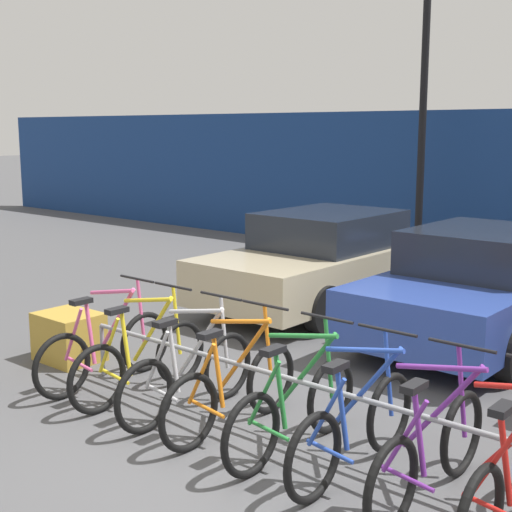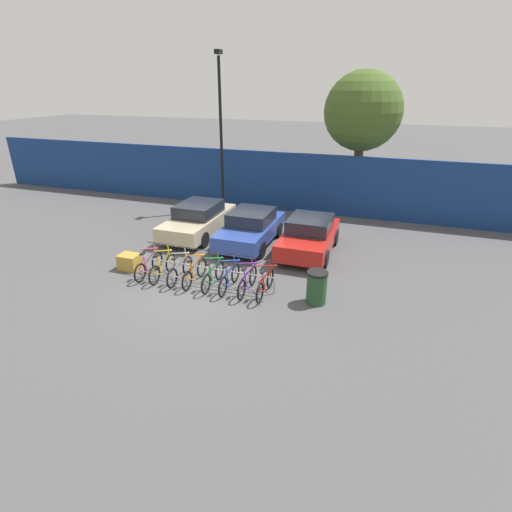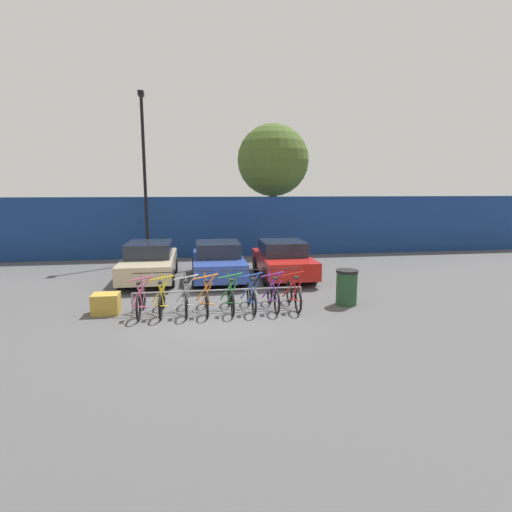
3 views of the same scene
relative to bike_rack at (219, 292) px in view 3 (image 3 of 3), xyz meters
The scene contains 18 objects.
ground_plane 0.84m from the bike_rack, 92.15° to the right, with size 120.00×120.00×0.00m, color #4C4C4F.
hoarding_wall 8.88m from the bike_rack, 90.16° to the left, with size 36.00×0.16×2.96m, color navy.
bike_rack is the anchor object (origin of this frame).
bicycle_pink 2.11m from the bike_rack, behind, with size 0.68×1.71×1.05m.
bicycle_yellow 1.56m from the bike_rack, behind, with size 0.68×1.71×1.05m.
bicycle_silver 0.91m from the bike_rack, behind, with size 0.68×1.71×1.05m.
bicycle_orange 0.40m from the bike_rack, 156.98° to the right, with size 0.68×1.71×1.05m.
bicycle_green 0.37m from the bike_rack, 25.08° to the right, with size 0.68×1.71×1.05m.
bicycle_blue 0.91m from the bike_rack, ahead, with size 0.68×1.71×1.05m.
bicycle_purple 1.52m from the bike_rack, ahead, with size 0.68×1.71×1.05m.
bicycle_red 2.11m from the bike_rack, ahead, with size 0.68×1.71×1.05m.
car_beige 4.69m from the bike_rack, 119.60° to the left, with size 1.91×4.29×1.40m.
car_blue 3.81m from the bike_rack, 87.04° to the left, with size 1.91×4.03×1.40m.
car_red 4.55m from the bike_rack, 54.50° to the left, with size 1.91×3.92×1.40m.
lamp_post 9.06m from the bike_rack, 109.55° to the left, with size 0.24×0.44×7.50m.
trash_bin 3.70m from the bike_rack, ahead, with size 0.63×0.63×1.03m.
cargo_crate 3.06m from the bike_rack, behind, with size 0.70×0.56×0.55m, color #B28C33.
tree_behind_hoarding 12.01m from the bike_rack, 71.31° to the left, with size 3.81×3.81×6.75m.
Camera 3 is at (-0.59, -10.17, 3.34)m, focal length 28.00 mm.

